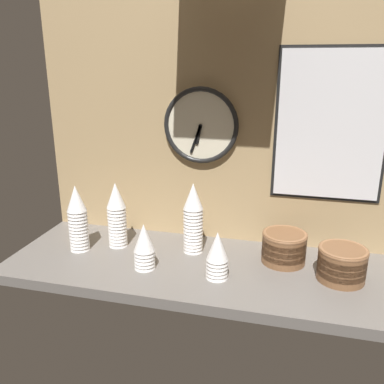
# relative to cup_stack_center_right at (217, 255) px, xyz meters

# --- Properties ---
(ground_plane) EXTENTS (1.60, 0.56, 0.04)m
(ground_plane) POSITION_rel_cup_stack_center_right_xyz_m (-0.04, 0.10, -0.11)
(ground_plane) COLOR slate
(wall_tiled_back) EXTENTS (1.60, 0.03, 1.05)m
(wall_tiled_back) POSITION_rel_cup_stack_center_right_xyz_m (-0.04, 0.36, 0.44)
(wall_tiled_back) COLOR tan
(wall_tiled_back) RESTS_ON ground_plane
(cup_stack_center_right) EXTENTS (0.08, 0.08, 0.18)m
(cup_stack_center_right) POSITION_rel_cup_stack_center_right_xyz_m (0.00, 0.00, 0.00)
(cup_stack_center_right) COLOR white
(cup_stack_center_right) RESTS_ON ground_plane
(cup_stack_center_left) EXTENTS (0.08, 0.08, 0.18)m
(cup_stack_center_left) POSITION_rel_cup_stack_center_right_xyz_m (-0.28, 0.00, 0.00)
(cup_stack_center_left) COLOR white
(cup_stack_center_left) RESTS_ON ground_plane
(cup_stack_center) EXTENTS (0.08, 0.08, 0.29)m
(cup_stack_center) POSITION_rel_cup_stack_center_right_xyz_m (-0.14, 0.19, 0.06)
(cup_stack_center) COLOR white
(cup_stack_center) RESTS_ON ground_plane
(cup_stack_left) EXTENTS (0.08, 0.08, 0.28)m
(cup_stack_left) POSITION_rel_cup_stack_center_right_xyz_m (-0.46, 0.16, 0.05)
(cup_stack_left) COLOR white
(cup_stack_left) RESTS_ON ground_plane
(cup_stack_far_left) EXTENTS (0.08, 0.08, 0.28)m
(cup_stack_far_left) POSITION_rel_cup_stack_center_right_xyz_m (-0.60, 0.09, 0.05)
(cup_stack_far_left) COLOR white
(cup_stack_far_left) RESTS_ON ground_plane
(bowl_stack_far_right) EXTENTS (0.17, 0.17, 0.12)m
(bowl_stack_far_right) POSITION_rel_cup_stack_center_right_xyz_m (0.43, 0.10, -0.02)
(bowl_stack_far_right) COLOR brown
(bowl_stack_far_right) RESTS_ON ground_plane
(bowl_stack_right) EXTENTS (0.17, 0.17, 0.12)m
(bowl_stack_right) POSITION_rel_cup_stack_center_right_xyz_m (0.23, 0.18, -0.02)
(bowl_stack_right) COLOR brown
(bowl_stack_right) RESTS_ON ground_plane
(wall_clock) EXTENTS (0.31, 0.03, 0.31)m
(wall_clock) POSITION_rel_cup_stack_center_right_xyz_m (-0.14, 0.33, 0.41)
(wall_clock) COLOR beige
(menu_board) EXTENTS (0.42, 0.01, 0.59)m
(menu_board) POSITION_rel_cup_stack_center_right_xyz_m (0.37, 0.34, 0.42)
(menu_board) COLOR black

